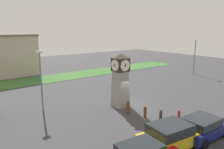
# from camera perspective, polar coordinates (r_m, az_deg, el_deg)

# --- Properties ---
(ground_plane) EXTENTS (83.11, 83.11, 0.00)m
(ground_plane) POSITION_cam_1_polar(r_m,az_deg,el_deg) (21.42, 4.08, -7.75)
(ground_plane) COLOR #38383A
(clock_tower) EXTENTS (1.70, 1.64, 4.99)m
(clock_tower) POSITION_cam_1_polar(r_m,az_deg,el_deg) (20.18, 2.20, -1.56)
(clock_tower) COLOR gray
(clock_tower) RESTS_ON ground_plane
(bollard_near_tower) EXTENTS (0.20, 0.20, 1.02)m
(bollard_near_tower) POSITION_cam_1_polar(r_m,az_deg,el_deg) (17.94, 17.05, -10.48)
(bollard_near_tower) COLOR maroon
(bollard_near_tower) RESTS_ON ground_plane
(bollard_mid_row) EXTENTS (0.23, 0.23, 0.91)m
(bollard_mid_row) POSITION_cam_1_polar(r_m,az_deg,el_deg) (18.03, 12.63, -10.32)
(bollard_mid_row) COLOR #333338
(bollard_mid_row) RESTS_ON ground_plane
(bollard_far_row) EXTENTS (0.24, 0.24, 1.00)m
(bollard_far_row) POSITION_cam_1_polar(r_m,az_deg,el_deg) (18.32, 8.64, -9.64)
(bollard_far_row) COLOR brown
(bollard_far_row) RESTS_ON ground_plane
(bollard_end_row) EXTENTS (0.29, 0.29, 1.12)m
(bollard_end_row) POSITION_cam_1_polar(r_m,az_deg,el_deg) (18.99, 4.18, -8.56)
(bollard_end_row) COLOR brown
(bollard_end_row) RESTS_ON ground_plane
(car_near_tower) EXTENTS (4.65, 2.48, 1.57)m
(car_near_tower) POSITION_cam_1_polar(r_m,az_deg,el_deg) (14.35, 15.50, -15.01)
(car_near_tower) COLOR gold
(car_near_tower) RESTS_ON ground_plane
(car_by_building) EXTENTS (4.21, 2.12, 1.46)m
(car_by_building) POSITION_cam_1_polar(r_m,az_deg,el_deg) (16.17, 22.64, -12.53)
(car_by_building) COLOR navy
(car_by_building) RESTS_ON ground_plane
(street_lamp_near_road) EXTENTS (0.50, 0.24, 5.37)m
(street_lamp_near_road) POSITION_cam_1_polar(r_m,az_deg,el_deg) (20.02, -18.11, -0.32)
(street_lamp_near_road) COLOR slate
(street_lamp_near_road) RESTS_ON ground_plane
(street_lamp_far_side) EXTENTS (0.50, 0.24, 5.45)m
(street_lamp_far_side) POSITION_cam_1_polar(r_m,az_deg,el_deg) (37.25, 20.81, 4.96)
(street_lamp_far_side) COLOR slate
(street_lamp_far_side) RESTS_ON ground_plane
(grass_verge_far) EXTENTS (49.87, 5.20, 0.04)m
(grass_verge_far) POSITION_cam_1_polar(r_m,az_deg,el_deg) (33.21, -16.18, -1.07)
(grass_verge_far) COLOR #386B2D
(grass_verge_far) RESTS_ON ground_plane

